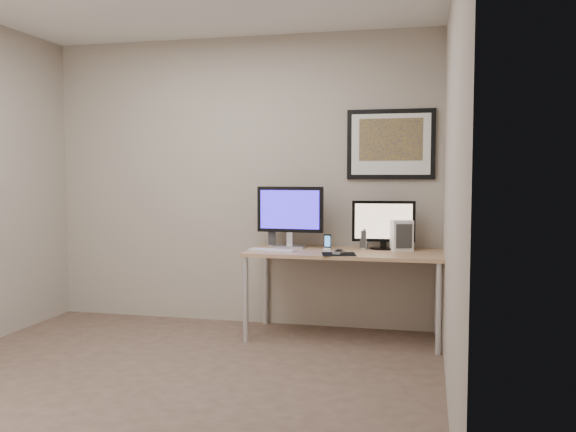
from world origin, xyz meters
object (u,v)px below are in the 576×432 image
at_px(speaker_right, 364,239).
at_px(phone_dock, 328,242).
at_px(speaker_left, 271,235).
at_px(monitor_large, 290,214).
at_px(monitor_tv, 383,224).
at_px(keyboard, 272,250).
at_px(fan_unit, 402,235).
at_px(framed_art, 391,144).
at_px(desk, 344,259).

bearing_deg(speaker_right, phone_dock, -149.64).
bearing_deg(speaker_right, speaker_left, -169.45).
xyz_separation_m(speaker_left, phone_dock, (0.52, -0.12, -0.03)).
bearing_deg(monitor_large, speaker_right, 5.82).
height_order(monitor_tv, speaker_left, monitor_tv).
bearing_deg(keyboard, fan_unit, 24.02).
distance_m(speaker_right, keyboard, 0.79).
bearing_deg(monitor_tv, speaker_right, 174.48).
height_order(monitor_large, keyboard, monitor_large).
relative_size(framed_art, fan_unit, 2.93).
bearing_deg(desk, monitor_large, 166.85).
relative_size(monitor_large, keyboard, 1.42).
distance_m(speaker_left, phone_dock, 0.53).
distance_m(monitor_tv, phone_dock, 0.49).
xyz_separation_m(monitor_tv, keyboard, (-0.89, -0.29, -0.21)).
height_order(desk, framed_art, framed_art).
bearing_deg(speaker_left, phone_dock, -29.65).
height_order(speaker_right, keyboard, speaker_right).
height_order(desk, monitor_tv, monitor_tv).
distance_m(framed_art, monitor_large, 1.05).
bearing_deg(monitor_tv, speaker_left, 174.02).
distance_m(speaker_right, fan_unit, 0.32).
xyz_separation_m(speaker_right, fan_unit, (0.31, -0.05, 0.04)).
distance_m(framed_art, speaker_left, 1.30).
bearing_deg(phone_dock, fan_unit, 7.83).
relative_size(speaker_right, phone_dock, 1.34).
distance_m(keyboard, fan_unit, 1.08).
height_order(framed_art, fan_unit, framed_art).
distance_m(monitor_large, speaker_right, 0.67).
height_order(desk, fan_unit, fan_unit).
distance_m(desk, monitor_tv, 0.45).
height_order(keyboard, fan_unit, fan_unit).
height_order(monitor_large, fan_unit, monitor_large).
distance_m(monitor_large, keyboard, 0.39).
height_order(framed_art, keyboard, framed_art).
relative_size(monitor_tv, speaker_right, 3.03).
height_order(phone_dock, keyboard, phone_dock).
xyz_separation_m(framed_art, phone_dock, (-0.50, -0.27, -0.83)).
bearing_deg(monitor_large, monitor_tv, 4.88).
xyz_separation_m(monitor_large, speaker_right, (0.64, 0.05, -0.21)).
relative_size(desk, keyboard, 3.92).
bearing_deg(desk, phone_dock, 158.49).
height_order(speaker_left, keyboard, speaker_left).
bearing_deg(framed_art, fan_unit, -62.69).
bearing_deg(monitor_tv, desk, -157.57).
distance_m(framed_art, keyboard, 1.37).
bearing_deg(desk, framed_art, 43.46).
relative_size(monitor_large, monitor_tv, 1.10).
bearing_deg(phone_dock, speaker_right, 21.42).
bearing_deg(keyboard, speaker_left, 115.99).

